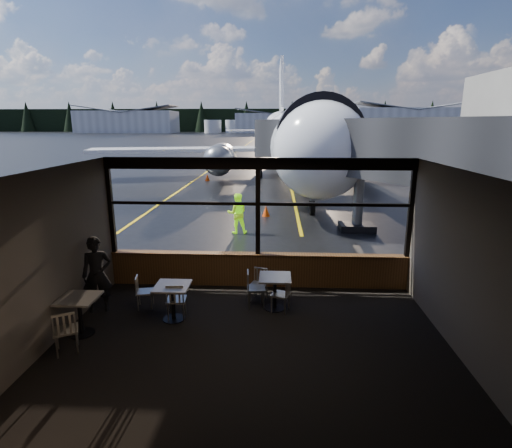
# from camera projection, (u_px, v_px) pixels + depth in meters

# --- Properties ---
(ground_plane) EXTENTS (520.00, 520.00, 0.00)m
(ground_plane) POSITION_uv_depth(u_px,v_px,m) (276.00, 138.00, 127.20)
(ground_plane) COLOR black
(ground_plane) RESTS_ON ground
(carpet_floor) EXTENTS (8.00, 6.00, 0.01)m
(carpet_floor) POSITION_uv_depth(u_px,v_px,m) (251.00, 343.00, 8.10)
(carpet_floor) COLOR black
(carpet_floor) RESTS_ON ground
(ceiling) EXTENTS (8.00, 6.00, 0.04)m
(ceiling) POSITION_uv_depth(u_px,v_px,m) (250.00, 171.00, 7.24)
(ceiling) COLOR #38332D
(ceiling) RESTS_ON ground
(wall_left) EXTENTS (0.04, 6.00, 3.50)m
(wall_left) POSITION_uv_depth(u_px,v_px,m) (49.00, 259.00, 7.87)
(wall_left) COLOR #514841
(wall_left) RESTS_ON ground
(wall_right) EXTENTS (0.04, 6.00, 3.50)m
(wall_right) POSITION_uv_depth(u_px,v_px,m) (463.00, 266.00, 7.47)
(wall_right) COLOR #514841
(wall_right) RESTS_ON ground
(wall_back) EXTENTS (8.00, 0.04, 3.50)m
(wall_back) POSITION_uv_depth(u_px,v_px,m) (234.00, 347.00, 4.77)
(wall_back) COLOR #514841
(wall_back) RESTS_ON ground
(window_sill) EXTENTS (8.00, 0.28, 0.90)m
(window_sill) POSITION_uv_depth(u_px,v_px,m) (258.00, 270.00, 10.89)
(window_sill) COLOR #543319
(window_sill) RESTS_ON ground
(window_header) EXTENTS (8.00, 0.18, 0.30)m
(window_header) POSITION_uv_depth(u_px,v_px,m) (258.00, 163.00, 10.18)
(window_header) COLOR black
(window_header) RESTS_ON ground
(mullion_left) EXTENTS (0.12, 0.12, 2.60)m
(mullion_left) POSITION_uv_depth(u_px,v_px,m) (111.00, 206.00, 10.67)
(mullion_left) COLOR black
(mullion_left) RESTS_ON ground
(mullion_centre) EXTENTS (0.12, 0.12, 2.60)m
(mullion_centre) POSITION_uv_depth(u_px,v_px,m) (258.00, 208.00, 10.47)
(mullion_centre) COLOR black
(mullion_centre) RESTS_ON ground
(mullion_right) EXTENTS (0.12, 0.12, 2.60)m
(mullion_right) POSITION_uv_depth(u_px,v_px,m) (411.00, 209.00, 10.26)
(mullion_right) COLOR black
(mullion_right) RESTS_ON ground
(window_transom) EXTENTS (8.00, 0.10, 0.08)m
(window_transom) POSITION_uv_depth(u_px,v_px,m) (258.00, 204.00, 10.44)
(window_transom) COLOR black
(window_transom) RESTS_ON ground
(airliner) EXTENTS (34.10, 40.28, 11.87)m
(airliner) POSITION_uv_depth(u_px,v_px,m) (293.00, 102.00, 30.74)
(airliner) COLOR white
(airliner) RESTS_ON ground_plane
(jet_bridge) EXTENTS (8.56, 10.46, 4.56)m
(jet_bridge) POSITION_uv_depth(u_px,v_px,m) (356.00, 178.00, 15.59)
(jet_bridge) COLOR #2C2C2E
(jet_bridge) RESTS_ON ground_plane
(cafe_table_near) EXTENTS (0.75, 0.75, 0.83)m
(cafe_table_near) POSITION_uv_depth(u_px,v_px,m) (275.00, 293.00, 9.53)
(cafe_table_near) COLOR #A59E98
(cafe_table_near) RESTS_ON carpet_floor
(cafe_table_mid) EXTENTS (0.76, 0.76, 0.84)m
(cafe_table_mid) POSITION_uv_depth(u_px,v_px,m) (173.00, 303.00, 8.99)
(cafe_table_mid) COLOR gray
(cafe_table_mid) RESTS_ON carpet_floor
(cafe_table_left) EXTENTS (0.77, 0.77, 0.84)m
(cafe_table_left) POSITION_uv_depth(u_px,v_px,m) (80.00, 316.00, 8.36)
(cafe_table_left) COLOR #A9A29B
(cafe_table_left) RESTS_ON carpet_floor
(chair_near_e) EXTENTS (0.58, 0.58, 0.84)m
(chair_near_e) POSITION_uv_depth(u_px,v_px,m) (281.00, 295.00, 9.39)
(chair_near_e) COLOR #BBB5A9
(chair_near_e) RESTS_ON carpet_floor
(chair_near_w) EXTENTS (0.54, 0.54, 0.90)m
(chair_near_w) POSITION_uv_depth(u_px,v_px,m) (256.00, 289.00, 9.67)
(chair_near_w) COLOR #B2AEA1
(chair_near_w) RESTS_ON carpet_floor
(chair_near_n) EXTENTS (0.56, 0.56, 0.82)m
(chair_near_n) POSITION_uv_depth(u_px,v_px,m) (258.00, 285.00, 10.00)
(chair_near_n) COLOR #B8B3A6
(chair_near_n) RESTS_ON carpet_floor
(chair_mid_s) EXTENTS (0.53, 0.53, 0.89)m
(chair_mid_s) POSITION_uv_depth(u_px,v_px,m) (176.00, 300.00, 9.07)
(chair_mid_s) COLOR #B3AFA2
(chair_mid_s) RESTS_ON carpet_floor
(chair_mid_w) EXTENTS (0.52, 0.52, 0.81)m
(chair_mid_w) POSITION_uv_depth(u_px,v_px,m) (145.00, 292.00, 9.59)
(chair_mid_w) COLOR beige
(chair_mid_w) RESTS_ON carpet_floor
(chair_left_s) EXTENTS (0.67, 0.67, 0.92)m
(chair_left_s) POSITION_uv_depth(u_px,v_px,m) (66.00, 331.00, 7.70)
(chair_left_s) COLOR #A9A599
(chair_left_s) RESTS_ON carpet_floor
(passenger) EXTENTS (0.78, 0.64, 1.82)m
(passenger) POSITION_uv_depth(u_px,v_px,m) (97.00, 275.00, 9.32)
(passenger) COLOR black
(passenger) RESTS_ON carpet_floor
(ground_crew) EXTENTS (0.88, 0.73, 1.63)m
(ground_crew) POSITION_uv_depth(u_px,v_px,m) (237.00, 213.00, 16.13)
(ground_crew) COLOR #BFF219
(ground_crew) RESTS_ON ground_plane
(cone_nose) EXTENTS (0.37, 0.37, 0.52)m
(cone_nose) POSITION_uv_depth(u_px,v_px,m) (266.00, 211.00, 19.18)
(cone_nose) COLOR #FF5708
(cone_nose) RESTS_ON ground_plane
(cone_wing) EXTENTS (0.38, 0.38, 0.53)m
(cone_wing) POSITION_uv_depth(u_px,v_px,m) (207.00, 177.00, 31.07)
(cone_wing) COLOR #E53A07
(cone_wing) RESTS_ON ground_plane
(hangar_left) EXTENTS (45.00, 18.00, 11.00)m
(hangar_left) POSITION_uv_depth(u_px,v_px,m) (128.00, 121.00, 187.50)
(hangar_left) COLOR silver
(hangar_left) RESTS_ON ground_plane
(hangar_mid) EXTENTS (38.00, 15.00, 10.00)m
(hangar_mid) POSITION_uv_depth(u_px,v_px,m) (277.00, 122.00, 188.92)
(hangar_mid) COLOR silver
(hangar_mid) RESTS_ON ground_plane
(hangar_right) EXTENTS (50.00, 20.00, 12.00)m
(hangar_right) POSITION_uv_depth(u_px,v_px,m) (410.00, 120.00, 178.85)
(hangar_right) COLOR silver
(hangar_right) RESTS_ON ground_plane
(fuel_tank_a) EXTENTS (8.00, 8.00, 6.00)m
(fuel_tank_a) POSITION_uv_depth(u_px,v_px,m) (213.00, 126.00, 188.02)
(fuel_tank_a) COLOR silver
(fuel_tank_a) RESTS_ON ground_plane
(fuel_tank_b) EXTENTS (8.00, 8.00, 6.00)m
(fuel_tank_b) POSITION_uv_depth(u_px,v_px,m) (234.00, 126.00, 187.51)
(fuel_tank_b) COLOR silver
(fuel_tank_b) RESTS_ON ground_plane
(fuel_tank_c) EXTENTS (8.00, 8.00, 6.00)m
(fuel_tank_c) POSITION_uv_depth(u_px,v_px,m) (255.00, 126.00, 187.01)
(fuel_tank_c) COLOR silver
(fuel_tank_c) RESTS_ON ground_plane
(treeline) EXTENTS (360.00, 3.00, 12.00)m
(treeline) POSITION_uv_depth(u_px,v_px,m) (277.00, 120.00, 212.88)
(treeline) COLOR black
(treeline) RESTS_ON ground_plane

